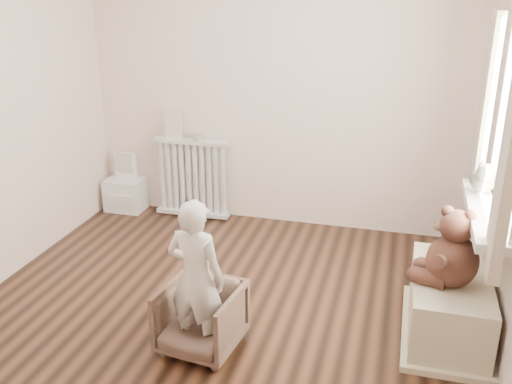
% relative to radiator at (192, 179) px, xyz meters
% --- Properties ---
extents(floor, '(3.60, 3.60, 0.01)m').
position_rel_radiator_xyz_m(floor, '(0.83, -1.68, -0.39)').
color(floor, black).
rests_on(floor, ground).
extents(back_wall, '(3.60, 0.02, 2.60)m').
position_rel_radiator_xyz_m(back_wall, '(0.83, 0.12, 0.91)').
color(back_wall, white).
rests_on(back_wall, ground).
extents(front_wall, '(3.60, 0.02, 2.60)m').
position_rel_radiator_xyz_m(front_wall, '(0.83, -3.48, 0.91)').
color(front_wall, white).
rests_on(front_wall, ground).
extents(window_sill, '(0.22, 1.10, 0.06)m').
position_rel_radiator_xyz_m(window_sill, '(2.50, -1.38, 0.48)').
color(window_sill, silver).
rests_on(window_sill, right_wall).
extents(curtain_left, '(0.06, 0.26, 1.30)m').
position_rel_radiator_xyz_m(curtain_left, '(2.48, -1.95, 1.00)').
color(curtain_left, '#C0B297').
rests_on(curtain_left, right_wall).
extents(curtain_right, '(0.06, 0.26, 1.30)m').
position_rel_radiator_xyz_m(curtain_right, '(2.48, -0.81, 1.00)').
color(curtain_right, '#C0B297').
rests_on(curtain_right, right_wall).
extents(radiator, '(0.74, 0.14, 0.78)m').
position_rel_radiator_xyz_m(radiator, '(0.00, 0.00, 0.00)').
color(radiator, silver).
rests_on(radiator, floor).
extents(paper_doll, '(0.17, 0.02, 0.28)m').
position_rel_radiator_xyz_m(paper_doll, '(-0.17, 0.00, 0.53)').
color(paper_doll, beige).
rests_on(paper_doll, radiator).
extents(tin_a, '(0.10, 0.10, 0.06)m').
position_rel_radiator_xyz_m(tin_a, '(0.07, 0.00, 0.42)').
color(tin_a, '#A59E8C').
rests_on(tin_a, radiator).
extents(toy_vanity, '(0.38, 0.27, 0.59)m').
position_rel_radiator_xyz_m(toy_vanity, '(-0.72, -0.03, -0.11)').
color(toy_vanity, silver).
rests_on(toy_vanity, floor).
extents(armchair, '(0.53, 0.54, 0.44)m').
position_rel_radiator_xyz_m(armchair, '(0.83, -2.01, -0.17)').
color(armchair, brown).
rests_on(armchair, floor).
extents(child, '(0.40, 0.29, 1.02)m').
position_rel_radiator_xyz_m(child, '(0.83, -2.06, 0.14)').
color(child, beige).
rests_on(child, armchair).
extents(toy_bench, '(0.49, 0.92, 0.43)m').
position_rel_radiator_xyz_m(toy_bench, '(2.35, -1.44, -0.19)').
color(toy_bench, beige).
rests_on(toy_bench, floor).
extents(teddy_bear, '(0.48, 0.42, 0.51)m').
position_rel_radiator_xyz_m(teddy_bear, '(2.32, -1.55, 0.28)').
color(teddy_bear, '#331B13').
rests_on(teddy_bear, toy_bench).
extents(plush_cat, '(0.22, 0.30, 0.23)m').
position_rel_radiator_xyz_m(plush_cat, '(2.49, -1.10, 0.61)').
color(plush_cat, '#655F56').
rests_on(plush_cat, window_sill).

